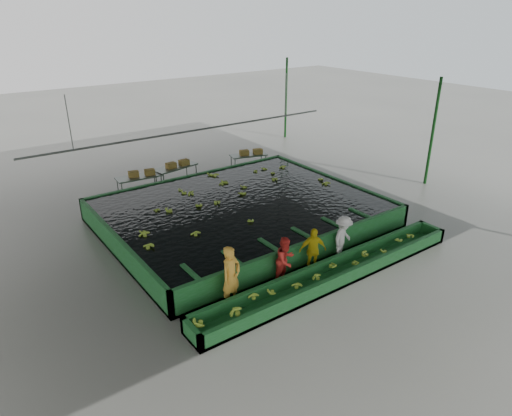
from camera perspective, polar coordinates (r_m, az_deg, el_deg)
ground at (r=16.87m, az=0.99°, el=-3.67°), size 80.00×80.00×0.00m
shed_roof at (r=15.24m, az=1.13°, el=13.28°), size 20.00×22.00×0.04m
shed_posts at (r=15.88m, az=1.06°, el=4.37°), size 20.00×22.00×5.00m
flotation_tank at (r=17.78m, az=-1.88°, el=-0.58°), size 10.00×8.00×0.90m
tank_water at (r=17.62m, az=-1.90°, el=0.61°), size 9.70×7.70×0.00m
sorting_trough at (r=14.41m, az=9.67°, el=-8.07°), size 10.00×1.00×0.50m
cableway_rail at (r=19.81m, az=-7.74°, el=9.58°), size 0.08×0.08×14.00m
rail_hanger_left at (r=17.85m, az=-22.34°, el=9.81°), size 0.04×0.04×2.00m
rail_hanger_right at (r=22.33m, az=3.78°, el=13.95°), size 0.04×0.04×2.00m
worker_a at (r=12.82m, az=-3.13°, el=-8.55°), size 0.77×0.62×1.83m
worker_b at (r=13.88m, az=3.71°, el=-6.56°), size 0.87×0.75×1.53m
worker_c at (r=14.53m, az=7.09°, el=-5.27°), size 0.97×0.70×1.52m
worker_d at (r=15.38m, az=10.82°, el=-3.72°), size 1.15×0.91×1.56m
packing_table_left at (r=21.15m, az=-14.31°, el=2.73°), size 2.04×0.94×0.91m
packing_table_mid at (r=21.96m, az=-9.99°, el=3.96°), size 2.23×1.24×0.96m
packing_table_right at (r=23.80m, az=-0.94°, el=5.74°), size 1.99×1.20×0.85m
box_stack_left at (r=21.02m, az=-14.06°, el=3.94°), size 1.20×0.58×0.25m
box_stack_mid at (r=21.78m, az=-9.75°, el=5.16°), size 1.18×0.42×0.25m
box_stack_right at (r=23.68m, az=-0.63°, el=6.72°), size 1.23×0.67×0.25m
floating_bananas at (r=18.24m, az=-3.31°, el=1.41°), size 8.50×5.80×0.12m
trough_bananas at (r=14.33m, az=9.71°, el=-7.55°), size 8.30×0.55×0.11m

